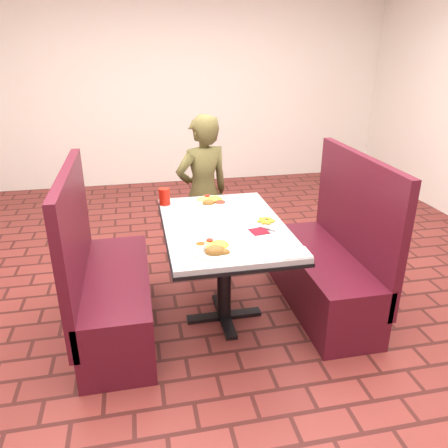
{
  "coord_description": "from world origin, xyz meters",
  "views": [
    {
      "loc": [
        -0.55,
        -2.66,
        1.88
      ],
      "look_at": [
        0.0,
        0.0,
        0.75
      ],
      "focal_mm": 35.0,
      "sensor_mm": 36.0,
      "label": 1
    }
  ],
  "objects_px": {
    "dining_table": "(224,237)",
    "diner_person": "(203,193)",
    "booth_bench_left": "(109,290)",
    "booth_bench_right": "(329,268)",
    "red_tumbler": "(165,196)",
    "near_dinner_plate": "(215,246)",
    "plantain_plate": "(266,222)",
    "far_dinner_plate": "(211,200)"
  },
  "relations": [
    {
      "from": "booth_bench_left",
      "to": "near_dinner_plate",
      "type": "bearing_deg",
      "value": -30.77
    },
    {
      "from": "dining_table",
      "to": "booth_bench_left",
      "type": "relative_size",
      "value": 1.01
    },
    {
      "from": "booth_bench_left",
      "to": "plantain_plate",
      "type": "distance_m",
      "value": 1.17
    },
    {
      "from": "dining_table",
      "to": "plantain_plate",
      "type": "bearing_deg",
      "value": -8.46
    },
    {
      "from": "dining_table",
      "to": "red_tumbler",
      "type": "bearing_deg",
      "value": 127.45
    },
    {
      "from": "red_tumbler",
      "to": "far_dinner_plate",
      "type": "bearing_deg",
      "value": -7.25
    },
    {
      "from": "dining_table",
      "to": "far_dinner_plate",
      "type": "relative_size",
      "value": 4.26
    },
    {
      "from": "booth_bench_left",
      "to": "diner_person",
      "type": "bearing_deg",
      "value": 48.06
    },
    {
      "from": "dining_table",
      "to": "diner_person",
      "type": "distance_m",
      "value": 0.89
    },
    {
      "from": "near_dinner_plate",
      "to": "far_dinner_plate",
      "type": "bearing_deg",
      "value": 81.13
    },
    {
      "from": "booth_bench_right",
      "to": "far_dinner_plate",
      "type": "distance_m",
      "value": 1.02
    },
    {
      "from": "near_dinner_plate",
      "to": "far_dinner_plate",
      "type": "distance_m",
      "value": 0.83
    },
    {
      "from": "booth_bench_left",
      "to": "plantain_plate",
      "type": "relative_size",
      "value": 6.59
    },
    {
      "from": "booth_bench_right",
      "to": "dining_table",
      "type": "bearing_deg",
      "value": 180.0
    },
    {
      "from": "diner_person",
      "to": "near_dinner_plate",
      "type": "relative_size",
      "value": 4.77
    },
    {
      "from": "dining_table",
      "to": "near_dinner_plate",
      "type": "relative_size",
      "value": 4.28
    },
    {
      "from": "near_dinner_plate",
      "to": "plantain_plate",
      "type": "distance_m",
      "value": 0.55
    },
    {
      "from": "booth_bench_right",
      "to": "far_dinner_plate",
      "type": "relative_size",
      "value": 4.21
    },
    {
      "from": "dining_table",
      "to": "booth_bench_right",
      "type": "height_order",
      "value": "booth_bench_right"
    },
    {
      "from": "dining_table",
      "to": "far_dinner_plate",
      "type": "bearing_deg",
      "value": 91.31
    },
    {
      "from": "dining_table",
      "to": "booth_bench_right",
      "type": "distance_m",
      "value": 0.86
    },
    {
      "from": "booth_bench_right",
      "to": "red_tumbler",
      "type": "bearing_deg",
      "value": 157.91
    },
    {
      "from": "near_dinner_plate",
      "to": "diner_person",
      "type": "bearing_deg",
      "value": 83.97
    },
    {
      "from": "booth_bench_right",
      "to": "diner_person",
      "type": "distance_m",
      "value": 1.24
    },
    {
      "from": "dining_table",
      "to": "far_dinner_plate",
      "type": "distance_m",
      "value": 0.44
    },
    {
      "from": "dining_table",
      "to": "booth_bench_left",
      "type": "bearing_deg",
      "value": 180.0
    },
    {
      "from": "dining_table",
      "to": "plantain_plate",
      "type": "distance_m",
      "value": 0.31
    },
    {
      "from": "booth_bench_left",
      "to": "near_dinner_plate",
      "type": "relative_size",
      "value": 4.24
    },
    {
      "from": "dining_table",
      "to": "plantain_plate",
      "type": "xyz_separation_m",
      "value": [
        0.28,
        -0.04,
        0.11
      ]
    },
    {
      "from": "plantain_plate",
      "to": "red_tumbler",
      "type": "xyz_separation_m",
      "value": [
        -0.64,
        0.51,
        0.05
      ]
    },
    {
      "from": "booth_bench_left",
      "to": "red_tumbler",
      "type": "xyz_separation_m",
      "value": [
        0.44,
        0.47,
        0.48
      ]
    },
    {
      "from": "far_dinner_plate",
      "to": "near_dinner_plate",
      "type": "bearing_deg",
      "value": -98.87
    },
    {
      "from": "dining_table",
      "to": "diner_person",
      "type": "bearing_deg",
      "value": 90.15
    },
    {
      "from": "diner_person",
      "to": "far_dinner_plate",
      "type": "xyz_separation_m",
      "value": [
        -0.01,
        -0.46,
        0.1
      ]
    },
    {
      "from": "dining_table",
      "to": "booth_bench_right",
      "type": "bearing_deg",
      "value": 0.0
    },
    {
      "from": "dining_table",
      "to": "diner_person",
      "type": "relative_size",
      "value": 0.9
    },
    {
      "from": "booth_bench_right",
      "to": "red_tumbler",
      "type": "xyz_separation_m",
      "value": [
        -1.16,
        0.47,
        0.48
      ]
    },
    {
      "from": "diner_person",
      "to": "dining_table",
      "type": "bearing_deg",
      "value": 71.91
    },
    {
      "from": "diner_person",
      "to": "near_dinner_plate",
      "type": "height_order",
      "value": "diner_person"
    },
    {
      "from": "booth_bench_left",
      "to": "booth_bench_right",
      "type": "distance_m",
      "value": 1.6
    },
    {
      "from": "dining_table",
      "to": "far_dinner_plate",
      "type": "xyz_separation_m",
      "value": [
        -0.01,
        0.43,
        0.12
      ]
    },
    {
      "from": "diner_person",
      "to": "plantain_plate",
      "type": "distance_m",
      "value": 0.97
    }
  ]
}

